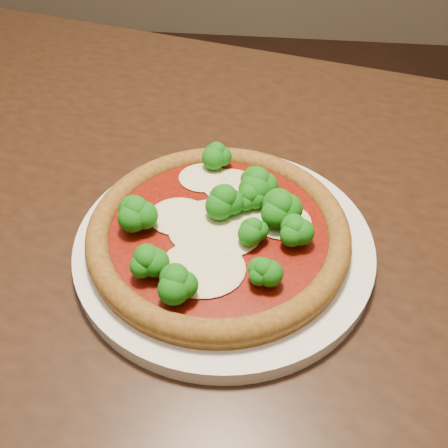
# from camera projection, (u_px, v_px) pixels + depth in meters

# --- Properties ---
(floor) EXTENTS (4.00, 4.00, 0.00)m
(floor) POSITION_uv_depth(u_px,v_px,m) (140.00, 376.00, 1.25)
(floor) COLOR black
(floor) RESTS_ON ground
(dining_table) EXTENTS (1.50, 1.14, 0.75)m
(dining_table) POSITION_uv_depth(u_px,v_px,m) (214.00, 262.00, 0.65)
(dining_table) COLOR black
(dining_table) RESTS_ON floor
(plate) EXTENTS (0.32, 0.32, 0.02)m
(plate) POSITION_uv_depth(u_px,v_px,m) (224.00, 245.00, 0.53)
(plate) COLOR silver
(plate) RESTS_ON dining_table
(pizza) EXTENTS (0.27, 0.27, 0.06)m
(pizza) POSITION_uv_depth(u_px,v_px,m) (221.00, 227.00, 0.52)
(pizza) COLOR brown
(pizza) RESTS_ON plate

